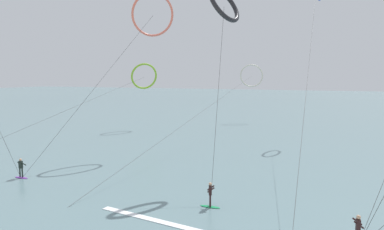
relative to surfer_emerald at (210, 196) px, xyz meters
name	(u,v)px	position (x,y,z in m)	size (l,w,h in m)	color
sea_water	(294,104)	(-4.01, 91.71, -0.78)	(400.00, 200.00, 0.08)	slate
surfer_emerald	(210,196)	(0.00, 0.00, 0.00)	(1.40, 0.67, 1.70)	#199351
surfer_violet	(21,169)	(-17.24, 0.34, 0.00)	(1.40, 0.58, 1.70)	purple
kite_charcoal	(224,5)	(-1.87, 8.90, 14.16)	(3.50, 11.04, 16.71)	black
kite_lime	(144,76)	(-21.78, 29.65, 7.82)	(4.47, 39.14, 10.83)	#8CC62D
kite_ivory	(251,76)	(-7.37, 45.27, 7.90)	(4.47, 50.71, 10.93)	silver
kite_coral	(153,15)	(-12.46, 15.54, 14.97)	(7.05, 17.42, 18.30)	#EA7260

